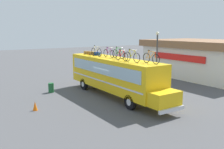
{
  "coord_description": "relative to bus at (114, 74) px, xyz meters",
  "views": [
    {
      "loc": [
        16.9,
        -11.28,
        5.5
      ],
      "look_at": [
        -0.12,
        0.0,
        1.86
      ],
      "focal_mm": 39.0,
      "sensor_mm": 36.0,
      "label": 1
    }
  ],
  "objects": [
    {
      "name": "rooftop_bicycle_5",
      "position": [
        2.75,
        -0.3,
        1.75
      ],
      "size": [
        1.81,
        0.44,
        0.96
      ],
      "color": "black",
      "rests_on": "bus"
    },
    {
      "name": "rooftop_bicycle_1",
      "position": [
        -2.35,
        -0.37,
        1.75
      ],
      "size": [
        1.82,
        0.44,
        0.97
      ],
      "color": "black",
      "rests_on": "bus"
    },
    {
      "name": "luggage_bag_1",
      "position": [
        -4.72,
        -0.08,
        1.5
      ],
      "size": [
        0.61,
        0.39,
        0.29
      ],
      "primitive_type": "cube",
      "color": "olive",
      "rests_on": "bus"
    },
    {
      "name": "traffic_cone",
      "position": [
        0.02,
        -6.72,
        -1.59
      ],
      "size": [
        0.33,
        0.33,
        0.66
      ],
      "primitive_type": "cone",
      "color": "orange",
      "rests_on": "ground"
    },
    {
      "name": "rooftop_bicycle_3",
      "position": [
        0.22,
        0.26,
        1.75
      ],
      "size": [
        1.73,
        0.44,
        0.96
      ],
      "color": "black",
      "rests_on": "bus"
    },
    {
      "name": "rooftop_bicycle_6",
      "position": [
        4.13,
        0.3,
        1.74
      ],
      "size": [
        1.68,
        0.44,
        0.94
      ],
      "color": "black",
      "rests_on": "bus"
    },
    {
      "name": "street_lamp",
      "position": [
        0.59,
        4.27,
        1.23
      ],
      "size": [
        0.29,
        0.29,
        5.47
      ],
      "color": "#38383D",
      "rests_on": "ground"
    },
    {
      "name": "luggage_bag_3",
      "position": [
        -3.07,
        0.14,
        1.51
      ],
      "size": [
        0.6,
        0.39,
        0.31
      ],
      "primitive_type": "cube",
      "color": "#193899",
      "rests_on": "bus"
    },
    {
      "name": "roadside_building",
      "position": [
        -2.11,
        14.73,
        0.34
      ],
      "size": [
        13.07,
        9.79,
        4.42
      ],
      "color": "silver",
      "rests_on": "ground"
    },
    {
      "name": "rooftop_bicycle_2",
      "position": [
        -1.08,
        0.16,
        1.72
      ],
      "size": [
        1.7,
        0.44,
        0.89
      ],
      "color": "black",
      "rests_on": "bus"
    },
    {
      "name": "luggage_bag_2",
      "position": [
        -3.85,
        0.02,
        1.5
      ],
      "size": [
        0.7,
        0.37,
        0.31
      ],
      "primitive_type": "cube",
      "color": "olive",
      "rests_on": "bus"
    },
    {
      "name": "trash_bin",
      "position": [
        -4.33,
        -4.0,
        -1.49
      ],
      "size": [
        0.49,
        0.49,
        0.86
      ],
      "primitive_type": "cylinder",
      "color": "#1E592D",
      "rests_on": "ground"
    },
    {
      "name": "ground_plane",
      "position": [
        -0.22,
        0.0,
        -1.92
      ],
      "size": [
        120.0,
        120.0,
        0.0
      ],
      "primitive_type": "plane",
      "color": "#4C4C4F"
    },
    {
      "name": "bus",
      "position": [
        0.0,
        0.0,
        0.0
      ],
      "size": [
        12.31,
        2.37,
        3.27
      ],
      "color": "yellow",
      "rests_on": "ground"
    },
    {
      "name": "rooftop_bicycle_4",
      "position": [
        1.54,
        -0.36,
        1.71
      ],
      "size": [
        1.61,
        0.44,
        0.86
      ],
      "color": "black",
      "rests_on": "bus"
    }
  ]
}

